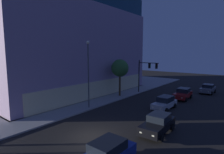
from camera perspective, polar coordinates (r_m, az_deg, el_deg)
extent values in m
plane|color=black|center=(16.71, -6.29, -18.21)|extent=(120.00, 120.00, 0.00)
cube|color=#4C4C51|center=(40.76, -18.57, -3.10)|extent=(28.46, 28.44, 0.15)
cube|color=#F9E7AC|center=(30.03, -4.07, -3.63)|extent=(25.25, 0.60, 2.67)
cube|color=#A98CA9|center=(40.14, -19.01, 7.54)|extent=(28.06, 28.04, 14.91)
cube|color=navy|center=(41.25, -19.58, 20.30)|extent=(27.50, 27.48, 3.34)
cylinder|color=black|center=(33.87, 8.46, 0.29)|extent=(0.18, 0.18, 5.87)
cylinder|color=black|center=(32.67, 11.41, 4.36)|extent=(0.28, 3.87, 0.12)
cube|color=black|center=(32.60, 11.68, 3.47)|extent=(0.33, 0.33, 0.90)
sphere|color=green|center=(32.51, 11.96, 3.45)|extent=(0.18, 0.18, 0.18)
cube|color=black|center=(31.96, 13.80, 3.33)|extent=(0.33, 0.33, 0.90)
sphere|color=red|center=(31.87, 14.11, 3.82)|extent=(0.18, 0.18, 0.18)
cylinder|color=#4E4E4E|center=(23.62, -7.42, 0.25)|extent=(0.16, 0.16, 8.31)
sphere|color=#F9EFC6|center=(23.49, -7.59, 10.73)|extent=(0.44, 0.44, 0.44)
cylinder|color=#4C361E|center=(30.61, 2.47, -2.61)|extent=(0.31, 0.31, 3.51)
sphere|color=#356A2E|center=(30.24, 2.50, 2.83)|extent=(2.90, 2.90, 2.90)
cube|color=black|center=(12.25, -1.40, -20.83)|extent=(2.20, 1.65, 0.63)
cylinder|color=black|center=(14.03, -1.28, -21.90)|extent=(0.69, 0.24, 0.69)
cube|color=black|center=(17.54, 14.10, -14.53)|extent=(4.55, 1.99, 0.76)
cube|color=black|center=(17.59, 14.60, -12.10)|extent=(2.09, 1.71, 0.61)
cube|color=#F9F4CC|center=(15.48, 12.84, -17.55)|extent=(0.13, 0.20, 0.12)
cube|color=#F9F4CC|center=(15.90, 9.07, -16.77)|extent=(0.13, 0.20, 0.12)
cylinder|color=black|center=(16.20, 15.23, -17.94)|extent=(0.71, 0.27, 0.70)
cylinder|color=black|center=(16.86, 9.20, -16.72)|extent=(0.71, 0.27, 0.70)
cylinder|color=black|center=(18.62, 18.42, -14.62)|extent=(0.71, 0.27, 0.70)
cylinder|color=black|center=(19.20, 13.09, -13.75)|extent=(0.71, 0.27, 0.70)
cube|color=#B7BABF|center=(24.93, 16.10, -8.20)|extent=(4.42, 1.85, 0.67)
cube|color=black|center=(25.05, 16.47, -6.55)|extent=(2.35, 1.61, 0.67)
cube|color=#F9F4CC|center=(22.86, 15.06, -9.58)|extent=(0.13, 0.20, 0.12)
cube|color=#F9F4CC|center=(23.29, 12.75, -9.19)|extent=(0.13, 0.20, 0.12)
cylinder|color=black|center=(23.50, 16.62, -10.02)|extent=(0.62, 0.26, 0.61)
cylinder|color=black|center=(24.19, 12.87, -9.39)|extent=(0.62, 0.26, 0.61)
cylinder|color=black|center=(25.91, 19.06, -8.49)|extent=(0.62, 0.26, 0.61)
cylinder|color=black|center=(26.54, 15.60, -7.98)|extent=(0.62, 0.26, 0.61)
cube|color=maroon|center=(31.09, 21.35, -5.20)|extent=(4.52, 1.90, 0.74)
cube|color=black|center=(31.27, 21.58, -3.84)|extent=(2.15, 1.67, 0.65)
cube|color=#F9F4CC|center=(28.88, 21.18, -6.12)|extent=(0.12, 0.20, 0.12)
cube|color=#F9F4CC|center=(29.19, 19.12, -5.89)|extent=(0.12, 0.20, 0.12)
cylinder|color=black|center=(29.63, 22.26, -6.58)|extent=(0.70, 0.25, 0.69)
cylinder|color=black|center=(30.12, 18.91, -6.20)|extent=(0.70, 0.25, 0.69)
cylinder|color=black|center=(32.27, 23.56, -5.53)|extent=(0.70, 0.25, 0.69)
cylinder|color=black|center=(32.72, 20.46, -5.21)|extent=(0.70, 0.25, 0.69)
cube|color=slate|center=(37.65, 27.85, -3.48)|extent=(4.40, 2.00, 0.71)
cube|color=black|center=(37.86, 28.01, -2.45)|extent=(2.11, 1.76, 0.58)
cube|color=#F9F4CC|center=(35.49, 28.03, -4.11)|extent=(0.12, 0.20, 0.12)
cube|color=#F9F4CC|center=(35.72, 26.24, -3.93)|extent=(0.12, 0.20, 0.12)
cylinder|color=black|center=(36.23, 28.84, -4.51)|extent=(0.65, 0.26, 0.65)
cylinder|color=black|center=(36.62, 25.92, -4.22)|extent=(0.65, 0.26, 0.65)
cylinder|color=black|center=(38.85, 29.61, -3.81)|extent=(0.65, 0.26, 0.65)
cylinder|color=black|center=(39.21, 26.87, -3.55)|extent=(0.65, 0.26, 0.65)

